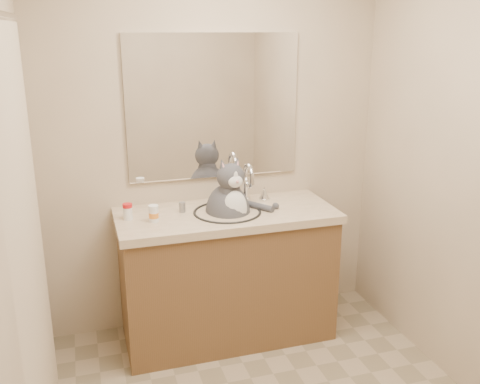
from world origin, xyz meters
The scene contains 8 objects.
room centered at (0.00, 0.00, 1.20)m, with size 2.22×2.52×2.42m.
vanity centered at (0.00, 0.96, 0.44)m, with size 1.34×0.59×1.12m.
mirror centered at (0.00, 1.24, 1.45)m, with size 1.10×0.02×0.90m, color white.
shower_curtain centered at (-1.05, 0.10, 1.03)m, with size 0.02×1.30×1.93m.
cat centered at (0.02, 0.96, 0.87)m, with size 0.43×0.34×0.55m.
pill_bottle_redcap centered at (-0.59, 0.99, 0.90)m, with size 0.06×0.06×0.10m.
pill_bottle_orange centered at (-0.45, 0.91, 0.90)m, with size 0.08×0.08×0.10m.
grey_canister centered at (-0.26, 1.03, 0.88)m, with size 0.05×0.05×0.06m.
Camera 1 is at (-0.83, -2.02, 1.92)m, focal length 40.00 mm.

